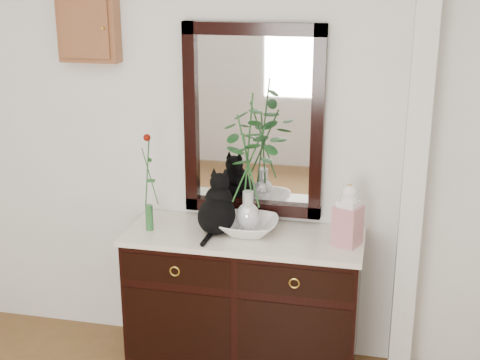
% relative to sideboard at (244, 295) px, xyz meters
% --- Properties ---
extents(wall_back, '(3.60, 0.04, 2.70)m').
position_rel_sideboard_xyz_m(wall_back, '(-0.10, 0.25, 0.88)').
color(wall_back, white).
rests_on(wall_back, ground).
extents(pilaster, '(0.12, 0.20, 2.70)m').
position_rel_sideboard_xyz_m(pilaster, '(0.90, 0.17, 0.88)').
color(pilaster, white).
rests_on(pilaster, ground).
extents(sideboard, '(1.33, 0.52, 0.82)m').
position_rel_sideboard_xyz_m(sideboard, '(0.00, 0.00, 0.00)').
color(sideboard, black).
rests_on(sideboard, ground).
extents(wall_mirror, '(0.80, 0.06, 1.10)m').
position_rel_sideboard_xyz_m(wall_mirror, '(-0.00, 0.24, 0.97)').
color(wall_mirror, black).
rests_on(wall_mirror, wall_back).
extents(key_cabinet, '(0.35, 0.10, 0.40)m').
position_rel_sideboard_xyz_m(key_cabinet, '(-0.95, 0.21, 1.48)').
color(key_cabinet, brown).
rests_on(key_cabinet, wall_back).
extents(cat, '(0.25, 0.30, 0.34)m').
position_rel_sideboard_xyz_m(cat, '(-0.16, -0.00, 0.54)').
color(cat, black).
rests_on(cat, sideboard).
extents(lotus_bowl, '(0.34, 0.34, 0.08)m').
position_rel_sideboard_xyz_m(lotus_bowl, '(0.02, 0.02, 0.42)').
color(lotus_bowl, white).
rests_on(lotus_bowl, sideboard).
extents(vase_branches, '(0.44, 0.44, 0.79)m').
position_rel_sideboard_xyz_m(vase_branches, '(0.02, 0.02, 0.79)').
color(vase_branches, silver).
rests_on(vase_branches, lotus_bowl).
extents(bud_vase_rose, '(0.09, 0.09, 0.57)m').
position_rel_sideboard_xyz_m(bud_vase_rose, '(-0.54, -0.05, 0.66)').
color(bud_vase_rose, '#2B6830').
rests_on(bud_vase_rose, sideboard).
extents(ginger_jar, '(0.17, 0.17, 0.35)m').
position_rel_sideboard_xyz_m(ginger_jar, '(0.57, -0.02, 0.55)').
color(ginger_jar, silver).
rests_on(ginger_jar, sideboard).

